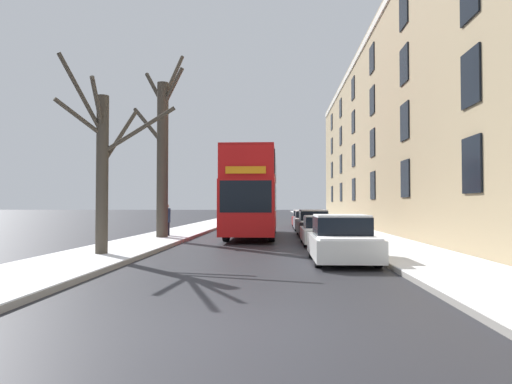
# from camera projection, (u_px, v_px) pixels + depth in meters

# --- Properties ---
(ground_plane) EXTENTS (320.00, 320.00, 0.00)m
(ground_plane) POSITION_uv_depth(u_px,v_px,m) (228.00, 328.00, 6.52)
(ground_plane) COLOR #28282D
(sidewalk_left) EXTENTS (3.07, 130.00, 0.16)m
(sidewalk_left) POSITION_uv_depth(u_px,v_px,m) (233.00, 218.00, 59.70)
(sidewalk_left) COLOR gray
(sidewalk_left) RESTS_ON ground
(sidewalk_right) EXTENTS (3.07, 130.00, 0.16)m
(sidewalk_right) POSITION_uv_depth(u_px,v_px,m) (314.00, 218.00, 59.17)
(sidewalk_right) COLOR gray
(sidewalk_right) RESTS_ON ground
(terrace_facade_right) EXTENTS (9.10, 51.78, 13.80)m
(terrace_facade_right) POSITION_uv_depth(u_px,v_px,m) (425.00, 135.00, 33.18)
(terrace_facade_right) COLOR tan
(terrace_facade_right) RESTS_ON ground
(bare_tree_left_0) EXTENTS (3.52, 2.76, 6.57)m
(bare_tree_left_0) POSITION_uv_depth(u_px,v_px,m) (103.00, 164.00, 15.15)
(bare_tree_left_0) COLOR #423A30
(bare_tree_left_0) RESTS_ON ground
(bare_tree_left_1) EXTENTS (3.25, 2.65, 9.95)m
(bare_tree_left_1) POSITION_uv_depth(u_px,v_px,m) (162.00, 150.00, 23.03)
(bare_tree_left_1) COLOR #423A30
(bare_tree_left_1) RESTS_ON ground
(double_decker_bus) EXTENTS (2.58, 10.84, 4.56)m
(double_decker_bus) POSITION_uv_depth(u_px,v_px,m) (253.00, 191.00, 25.44)
(double_decker_bus) COLOR red
(double_decker_bus) RESTS_ON ground
(parked_car_0) EXTENTS (1.89, 4.13, 1.46)m
(parked_car_0) POSITION_uv_depth(u_px,v_px,m) (342.00, 240.00, 14.14)
(parked_car_0) COLOR silver
(parked_car_0) RESTS_ON ground
(parked_car_1) EXTENTS (1.84, 4.26, 1.29)m
(parked_car_1) POSITION_uv_depth(u_px,v_px,m) (323.00, 231.00, 20.37)
(parked_car_1) COLOR silver
(parked_car_1) RESTS_ON ground
(parked_car_2) EXTENTS (1.77, 4.49, 1.50)m
(parked_car_2) POSITION_uv_depth(u_px,v_px,m) (313.00, 224.00, 25.95)
(parked_car_2) COLOR black
(parked_car_2) RESTS_ON ground
(parked_car_3) EXTENTS (1.81, 4.22, 1.38)m
(parked_car_3) POSITION_uv_depth(u_px,v_px,m) (307.00, 221.00, 31.83)
(parked_car_3) COLOR slate
(parked_car_3) RESTS_ON ground
(parked_car_4) EXTENTS (1.75, 3.96, 1.36)m
(parked_car_4) POSITION_uv_depth(u_px,v_px,m) (303.00, 219.00, 36.93)
(parked_car_4) COLOR maroon
(parked_car_4) RESTS_ON ground
(pedestrian_left_sidewalk) EXTENTS (0.40, 0.40, 1.83)m
(pedestrian_left_sidewalk) POSITION_uv_depth(u_px,v_px,m) (167.00, 219.00, 23.98)
(pedestrian_left_sidewalk) COLOR black
(pedestrian_left_sidewalk) RESTS_ON ground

